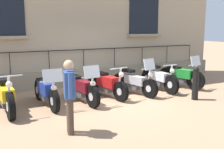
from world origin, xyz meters
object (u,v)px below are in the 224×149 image
(motorcycle_silver, at_px, (135,82))
(pedestrian_standing, at_px, (69,93))
(motorcycle_yellow, at_px, (6,97))
(motorcycle_green, at_px, (181,76))
(motorcycle_red, at_px, (107,84))
(motorcycle_white, at_px, (159,79))
(motorcycle_maroon, at_px, (81,88))
(motorcycle_blue, at_px, (46,91))
(bollard, at_px, (195,83))

(motorcycle_silver, height_order, pedestrian_standing, pedestrian_standing)
(motorcycle_yellow, height_order, motorcycle_green, motorcycle_green)
(motorcycle_red, xyz_separation_m, pedestrian_standing, (2.42, -2.09, 0.48))
(motorcycle_white, xyz_separation_m, motorcycle_green, (-0.00, 1.03, 0.03))
(motorcycle_maroon, bearing_deg, motorcycle_white, 92.36)
(motorcycle_white, distance_m, pedestrian_standing, 4.84)
(motorcycle_maroon, bearing_deg, motorcycle_red, 99.36)
(motorcycle_blue, bearing_deg, motorcycle_red, 92.54)
(bollard, relative_size, pedestrian_standing, 0.66)
(motorcycle_blue, relative_size, motorcycle_maroon, 0.99)
(motorcycle_yellow, distance_m, motorcycle_white, 5.25)
(motorcycle_silver, bearing_deg, motorcycle_green, 91.09)
(motorcycle_red, xyz_separation_m, motorcycle_silver, (0.07, 1.03, -0.01))
(motorcycle_white, height_order, motorcycle_green, motorcycle_green)
(motorcycle_silver, bearing_deg, motorcycle_yellow, -87.48)
(motorcycle_blue, bearing_deg, motorcycle_yellow, -81.62)
(motorcycle_yellow, xyz_separation_m, pedestrian_standing, (2.16, 1.06, 0.46))
(motorcycle_green, bearing_deg, motorcycle_white, -89.87)
(motorcycle_blue, xyz_separation_m, motorcycle_green, (-0.06, 5.15, 0.02))
(motorcycle_yellow, bearing_deg, motorcycle_silver, 92.52)
(motorcycle_maroon, relative_size, bollard, 2.06)
(motorcycle_maroon, height_order, motorcycle_red, motorcycle_maroon)
(motorcycle_red, relative_size, bollard, 1.95)
(motorcycle_yellow, xyz_separation_m, motorcycle_maroon, (-0.09, 2.17, -0.01))
(motorcycle_silver, distance_m, bollard, 2.01)
(motorcycle_white, relative_size, motorcycle_green, 1.07)
(motorcycle_blue, relative_size, motorcycle_silver, 1.06)
(motorcycle_maroon, distance_m, pedestrian_standing, 2.56)
(motorcycle_yellow, height_order, motorcycle_maroon, motorcycle_maroon)
(bollard, distance_m, pedestrian_standing, 4.52)
(motorcycle_green, relative_size, bollard, 1.82)
(bollard, bearing_deg, motorcycle_yellow, -103.64)
(motorcycle_white, bearing_deg, motorcycle_green, 90.13)
(motorcycle_yellow, xyz_separation_m, motorcycle_green, (-0.22, 6.27, 0.01))
(motorcycle_silver, distance_m, pedestrian_standing, 3.93)
(motorcycle_blue, distance_m, bollard, 4.61)
(bollard, bearing_deg, motorcycle_maroon, -113.29)
(motorcycle_red, height_order, motorcycle_silver, motorcycle_silver)
(motorcycle_red, height_order, motorcycle_green, motorcycle_green)
(motorcycle_yellow, xyz_separation_m, motorcycle_red, (-0.25, 3.14, -0.02))
(motorcycle_white, bearing_deg, motorcycle_blue, -89.22)
(motorcycle_white, bearing_deg, motorcycle_maroon, -87.64)
(motorcycle_yellow, height_order, pedestrian_standing, pedestrian_standing)
(motorcycle_yellow, height_order, motorcycle_silver, motorcycle_silver)
(motorcycle_red, height_order, bollard, bollard)
(motorcycle_white, bearing_deg, motorcycle_red, -90.93)
(motorcycle_red, distance_m, bollard, 2.83)
(motorcycle_red, height_order, motorcycle_white, motorcycle_red)
(motorcycle_maroon, relative_size, pedestrian_standing, 1.36)
(pedestrian_standing, bearing_deg, motorcycle_silver, 126.96)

